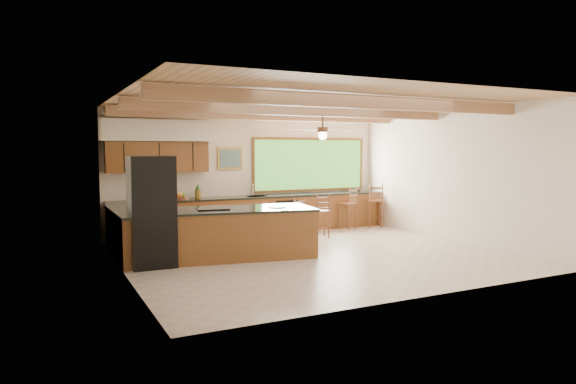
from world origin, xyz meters
name	(u,v)px	position (x,y,z in m)	size (l,w,h in m)	color
ground	(313,254)	(0.00, 0.00, 0.00)	(7.20, 7.20, 0.00)	beige
room_shell	(291,143)	(-0.17, 0.65, 2.21)	(7.27, 6.54, 3.02)	silver
counter_run	(230,218)	(-0.82, 2.52, 0.47)	(7.12, 3.10, 1.27)	brown
island	(243,232)	(-1.30, 0.46, 0.47)	(2.88, 1.71, 0.96)	brown
refrigerator	(152,211)	(-3.05, 0.40, 0.98)	(0.79, 0.77, 1.96)	black
bar_stool_a	(300,215)	(0.53, 1.55, 0.58)	(0.45, 0.45, 0.98)	brown
bar_stool_b	(322,212)	(1.10, 1.54, 0.62)	(0.44, 0.44, 1.05)	brown
bar_stool_c	(349,204)	(2.39, 2.39, 0.66)	(0.52, 0.52, 1.11)	brown
bar_stool_d	(376,201)	(3.25, 2.39, 0.69)	(0.55, 0.55, 1.16)	brown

